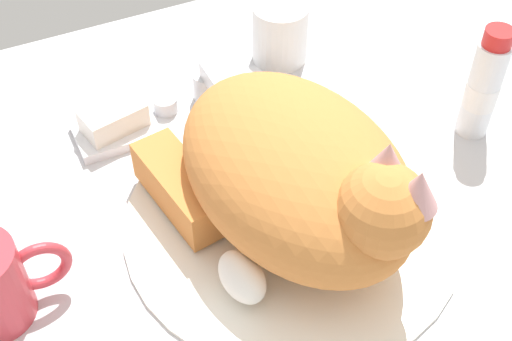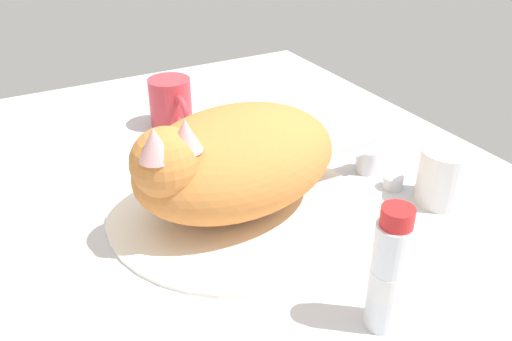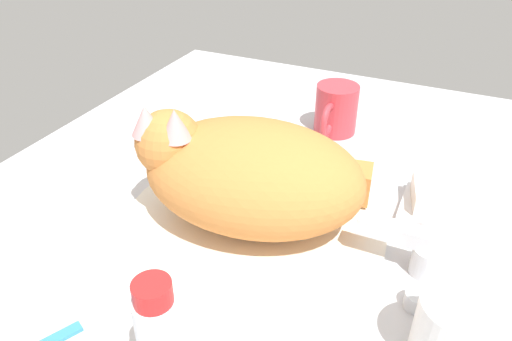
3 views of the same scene
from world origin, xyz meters
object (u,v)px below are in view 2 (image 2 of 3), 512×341
at_px(faucet, 362,158).
at_px(cat, 230,160).
at_px(coffee_mug, 171,103).
at_px(toothpaste_bottle, 389,273).
at_px(rinse_cup, 444,176).
at_px(soap_bar, 313,126).

relative_size(faucet, cat, 0.47).
bearing_deg(coffee_mug, toothpaste_bottle, 1.34).
bearing_deg(rinse_cup, toothpaste_bottle, -57.63).
height_order(rinse_cup, soap_bar, rinse_cup).
distance_m(faucet, soap_bar, 0.12).
bearing_deg(soap_bar, rinse_cup, 12.04).
xyz_separation_m(faucet, toothpaste_bottle, (0.24, -0.17, 0.04)).
distance_m(cat, coffee_mug, 0.28).
xyz_separation_m(coffee_mug, rinse_cup, (0.39, 0.22, -0.00)).
bearing_deg(rinse_cup, coffee_mug, -150.13).
xyz_separation_m(cat, rinse_cup, (0.11, 0.25, -0.04)).
height_order(cat, toothpaste_bottle, cat).
relative_size(coffee_mug, toothpaste_bottle, 0.82).
distance_m(rinse_cup, soap_bar, 0.23).
bearing_deg(cat, coffee_mug, 174.19).
distance_m(faucet, cat, 0.21).
distance_m(coffee_mug, rinse_cup, 0.45).
relative_size(cat, coffee_mug, 2.62).
height_order(faucet, toothpaste_bottle, toothpaste_bottle).
distance_m(coffee_mug, soap_bar, 0.24).
bearing_deg(soap_bar, coffee_mug, -132.69).
bearing_deg(faucet, toothpaste_bottle, -34.26).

